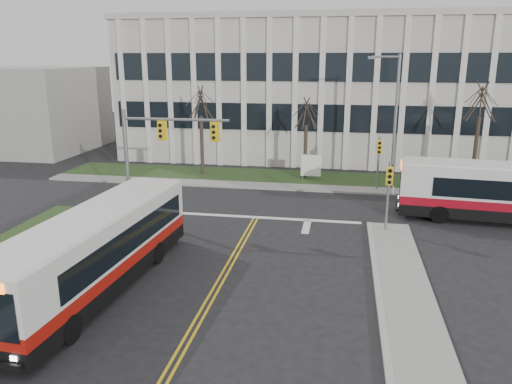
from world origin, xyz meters
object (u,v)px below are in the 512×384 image
object	(u,v)px
streetlight	(393,115)
newspaper_box_red	(24,249)
bus_main	(97,252)
bus_cross	(512,195)
directory_sign	(311,166)

from	to	relation	value
streetlight	newspaper_box_red	world-z (taller)	streetlight
bus_main	bus_cross	bearing A→B (deg)	35.73
newspaper_box_red	bus_main	bearing A→B (deg)	-47.98
directory_sign	newspaper_box_red	xyz separation A→B (m)	(-12.00, -17.15, -0.70)
directory_sign	bus_main	bearing A→B (deg)	-110.08
bus_cross	newspaper_box_red	world-z (taller)	bus_cross
bus_cross	newspaper_box_red	xyz separation A→B (m)	(-23.67, -9.48, -1.13)
bus_cross	newspaper_box_red	size ratio (longest dim) A/B	12.68
streetlight	newspaper_box_red	distance (m)	24.10
bus_main	streetlight	bearing A→B (deg)	58.77
directory_sign	newspaper_box_red	bearing A→B (deg)	-124.98
streetlight	bus_main	world-z (taller)	streetlight
directory_sign	newspaper_box_red	distance (m)	20.94
streetlight	bus_main	distance (m)	22.42
directory_sign	streetlight	bearing A→B (deg)	-13.23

